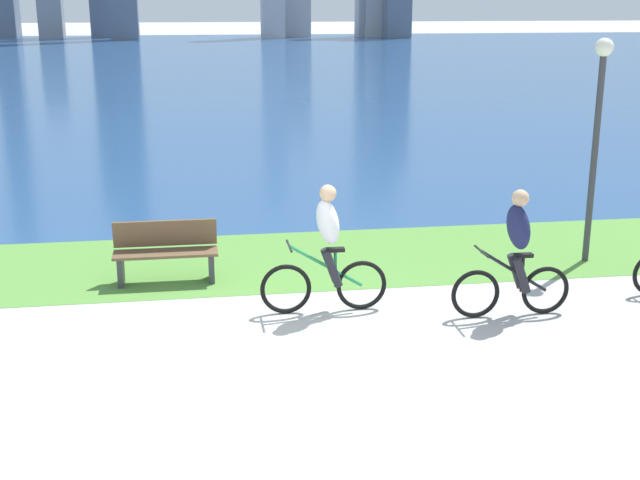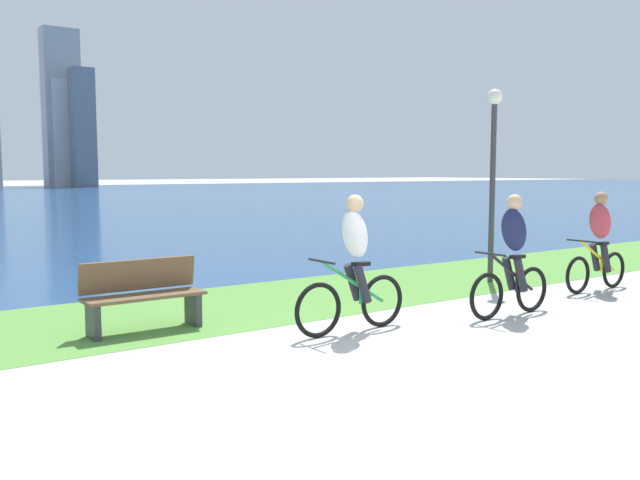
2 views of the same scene
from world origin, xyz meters
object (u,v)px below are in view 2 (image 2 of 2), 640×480
at_px(cyclist_trailing, 512,256).
at_px(lamppost_tall, 493,155).
at_px(cyclist_distant_rear, 599,241).
at_px(cyclist_lead, 354,265).
at_px(bench_near_path, 143,296).

bearing_deg(cyclist_trailing, lamppost_tall, 45.91).
bearing_deg(lamppost_tall, cyclist_distant_rear, -65.69).
xyz_separation_m(cyclist_lead, cyclist_distant_rear, (5.17, -0.08, -0.01)).
relative_size(bench_near_path, lamppost_tall, 0.43).
xyz_separation_m(cyclist_trailing, bench_near_path, (-4.50, 2.10, -0.39)).
height_order(cyclist_lead, cyclist_trailing, cyclist_lead).
height_order(cyclist_distant_rear, lamppost_tall, lamppost_tall).
bearing_deg(bench_near_path, cyclist_trailing, -25.04).
distance_m(cyclist_trailing, bench_near_path, 4.98).
xyz_separation_m(cyclist_distant_rear, lamppost_tall, (-0.75, 1.66, 1.47)).
bearing_deg(lamppost_tall, cyclist_trailing, -134.09).
bearing_deg(cyclist_lead, bench_near_path, 143.42).
bearing_deg(cyclist_trailing, cyclist_distant_rear, 9.20).
xyz_separation_m(cyclist_distant_rear, bench_near_path, (-7.29, 1.65, -0.38)).
distance_m(cyclist_distant_rear, bench_near_path, 7.48).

